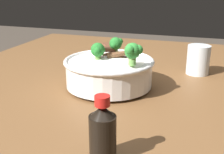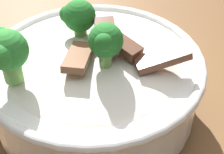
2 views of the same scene
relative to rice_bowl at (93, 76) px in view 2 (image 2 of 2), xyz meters
name	(u,v)px [view 2 (image 2 of 2)]	position (x,y,z in m)	size (l,w,h in m)	color
dining_table	(147,145)	(-0.04, -0.09, -0.19)	(1.34, 1.00, 0.81)	brown
rice_bowl	(93,76)	(0.00, 0.00, 0.00)	(0.26, 0.26, 0.15)	white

